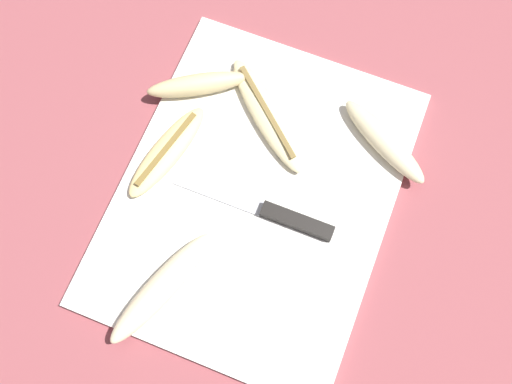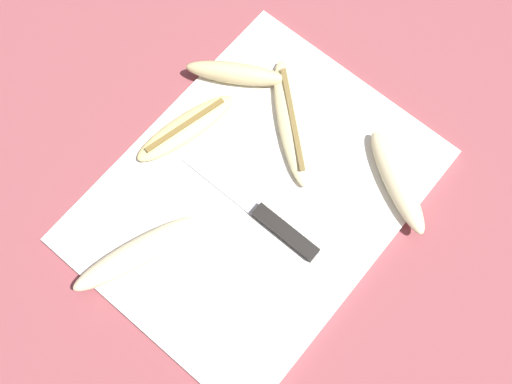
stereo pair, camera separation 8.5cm
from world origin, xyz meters
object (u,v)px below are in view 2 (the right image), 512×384
banana_pale_long (137,253)px  banana_mellow_near (236,73)px  banana_soft_right (292,122)px  banana_golden_short (186,128)px  banana_cream_curved (397,182)px  knife (273,222)px

banana_pale_long → banana_mellow_near: bearing=14.3°
banana_soft_right → banana_golden_short: size_ratio=1.05×
banana_pale_long → banana_mellow_near: size_ratio=1.31×
banana_cream_curved → banana_soft_right: bearing=96.7°
knife → banana_mellow_near: bearing=53.1°
banana_soft_right → banana_golden_short: 0.16m
knife → banana_pale_long: 0.19m
banana_golden_short → banana_pale_long: 0.20m
banana_soft_right → banana_cream_curved: (0.02, -0.17, 0.00)m
banana_pale_long → banana_cream_curved: bearing=-34.2°
knife → banana_soft_right: size_ratio=1.31×
knife → banana_mellow_near: 0.24m
knife → banana_pale_long: (-0.15, 0.11, 0.01)m
banana_golden_short → banana_cream_curved: (0.13, -0.29, 0.01)m
banana_golden_short → banana_pale_long: bearing=-157.5°
banana_soft_right → banana_mellow_near: banana_mellow_near is taller
banana_pale_long → banana_mellow_near: (0.30, 0.08, 0.00)m
banana_pale_long → knife: bearing=-36.3°
banana_soft_right → banana_mellow_near: (0.01, 0.11, 0.01)m
knife → banana_cream_curved: 0.19m
banana_golden_short → banana_cream_curved: size_ratio=1.09×
banana_golden_short → banana_mellow_near: bearing=-0.1°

